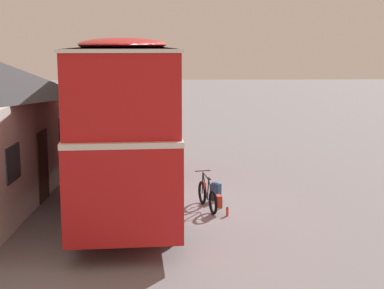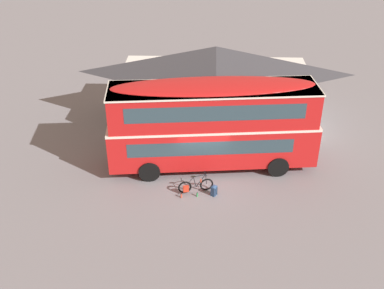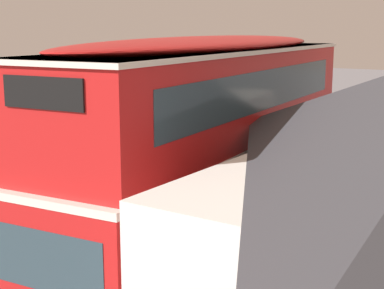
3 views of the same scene
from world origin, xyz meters
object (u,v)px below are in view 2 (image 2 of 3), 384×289
touring_bicycle (195,186)px  water_bottle_red_squeeze (181,196)px  double_decker_bus (213,122)px  water_bottle_green_metal (197,195)px  backpack_on_ground (214,190)px

touring_bicycle → water_bottle_red_squeeze: bearing=-143.9°
water_bottle_red_squeeze → double_decker_bus: bearing=61.6°
double_decker_bus → water_bottle_green_metal: (-0.78, -2.78, -2.54)m
double_decker_bus → water_bottle_red_squeeze: bearing=-118.4°
touring_bicycle → backpack_on_ground: touring_bicycle is taller
backpack_on_ground → water_bottle_green_metal: size_ratio=2.47×
touring_bicycle → backpack_on_ground: 0.98m
water_bottle_red_squeeze → water_bottle_green_metal: size_ratio=1.07×
water_bottle_green_metal → water_bottle_red_squeeze: bearing=-172.3°
double_decker_bus → touring_bicycle: bearing=-110.7°
touring_bicycle → water_bottle_red_squeeze: (-0.64, -0.47, -0.26)m
double_decker_bus → touring_bicycle: size_ratio=6.19×
water_bottle_red_squeeze → water_bottle_green_metal: water_bottle_red_squeeze is taller
touring_bicycle → double_decker_bus: bearing=69.3°
backpack_on_ground → water_bottle_green_metal: (-0.82, -0.11, -0.19)m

